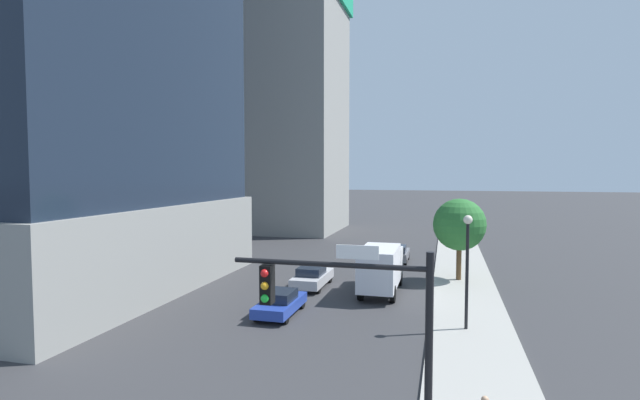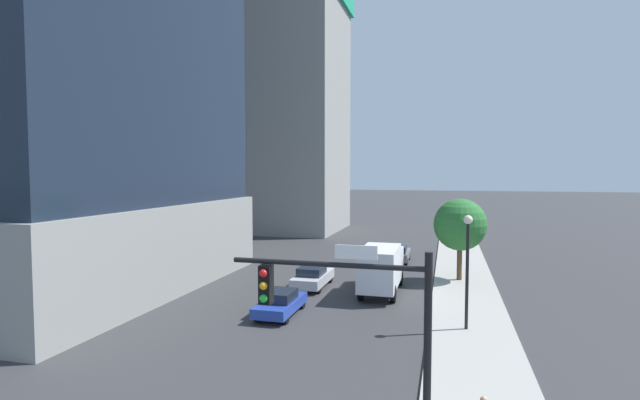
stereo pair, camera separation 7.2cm
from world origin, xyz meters
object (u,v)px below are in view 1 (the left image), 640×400
object	(u,v)px
street_tree	(459,225)
car_gray	(398,254)
car_silver	(312,277)
box_truck	(381,267)
traffic_light_pole	(354,316)
car_blue	(280,303)
construction_building	(287,96)
street_lamp	(467,254)

from	to	relation	value
street_tree	car_gray	bearing A→B (deg)	128.39
street_tree	car_silver	size ratio (longest dim) A/B	1.25
street_tree	box_truck	xyz separation A→B (m)	(-4.97, -4.76, -2.36)
traffic_light_pole	car_silver	size ratio (longest dim) A/B	1.26
street_tree	car_blue	world-z (taller)	street_tree
construction_building	street_lamp	world-z (taller)	construction_building
street_tree	car_blue	bearing A→B (deg)	-131.94
street_lamp	car_blue	size ratio (longest dim) A/B	1.32
traffic_light_pole	car_blue	distance (m)	14.65
car_gray	construction_building	bearing A→B (deg)	130.20
construction_building	car_silver	distance (m)	37.22
car_gray	box_truck	bearing A→B (deg)	-90.00
construction_building	car_gray	xyz separation A→B (m)	(16.95, -20.05, -17.27)
car_gray	car_blue	bearing A→B (deg)	-105.58
car_gray	car_silver	size ratio (longest dim) A/B	0.88
construction_building	street_tree	xyz separation A→B (m)	(21.92, -26.33, -13.93)
car_silver	car_blue	distance (m)	6.55
street_lamp	car_silver	distance (m)	12.38
car_silver	car_blue	xyz separation A→B (m)	(0.00, -6.55, -0.05)
construction_building	box_truck	xyz separation A→B (m)	(16.95, -31.08, -16.28)
construction_building	box_truck	world-z (taller)	construction_building
car_gray	street_tree	bearing A→B (deg)	-51.61
street_tree	construction_building	bearing A→B (deg)	129.78
box_truck	traffic_light_pole	bearing A→B (deg)	-84.65
construction_building	car_blue	size ratio (longest dim) A/B	9.81
construction_building	street_tree	size ratio (longest dim) A/B	7.19
street_lamp	car_blue	bearing A→B (deg)	178.23
car_silver	box_truck	world-z (taller)	box_truck
construction_building	box_truck	size ratio (longest dim) A/B	6.34
traffic_light_pole	car_blue	bearing A→B (deg)	117.30
car_gray	car_silver	xyz separation A→B (m)	(-4.77, -10.56, -0.04)
street_lamp	car_gray	size ratio (longest dim) A/B	1.38
box_truck	street_tree	bearing A→B (deg)	43.73
traffic_light_pole	car_blue	size ratio (longest dim) A/B	1.37
car_gray	car_blue	xyz separation A→B (m)	(-4.77, -17.11, -0.09)
car_blue	box_truck	bearing A→B (deg)	51.91
street_lamp	construction_building	bearing A→B (deg)	120.42
street_lamp	car_gray	distance (m)	18.40
street_tree	car_gray	size ratio (longest dim) A/B	1.43
street_tree	box_truck	world-z (taller)	street_tree
traffic_light_pole	street_lamp	size ratio (longest dim) A/B	1.04
car_silver	box_truck	xyz separation A→B (m)	(4.77, -0.47, 1.03)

